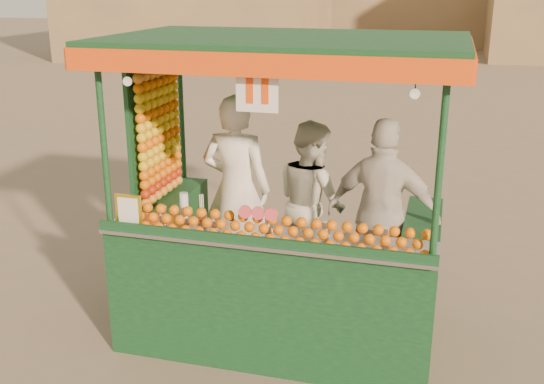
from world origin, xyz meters
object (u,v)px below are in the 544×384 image
(vendor_left, at_px, (236,189))
(vendor_right, at_px, (383,214))
(juice_cart, at_px, (273,246))
(vendor_middle, at_px, (311,202))

(vendor_left, bearing_deg, vendor_right, 173.16)
(juice_cart, relative_size, vendor_middle, 1.87)
(vendor_left, relative_size, vendor_right, 1.07)
(vendor_middle, relative_size, vendor_right, 0.93)
(juice_cart, height_order, vendor_right, juice_cart)
(vendor_left, distance_m, vendor_middle, 0.71)
(juice_cart, xyz_separation_m, vendor_right, (0.91, 0.26, 0.29))
(vendor_right, bearing_deg, juice_cart, 22.20)
(vendor_left, distance_m, vendor_right, 1.40)
(juice_cart, bearing_deg, vendor_middle, 70.23)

